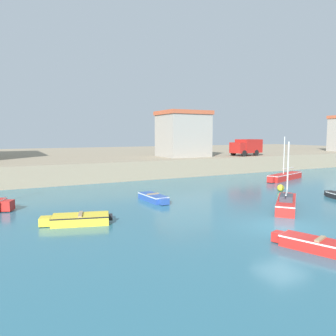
# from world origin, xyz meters

# --- Properties ---
(ground_plane) EXTENTS (200.00, 200.00, 0.00)m
(ground_plane) POSITION_xyz_m (0.00, 0.00, 0.00)
(ground_plane) COLOR #2D667A
(quay_seawall) EXTENTS (120.00, 40.00, 2.07)m
(quay_seawall) POSITION_xyz_m (0.00, 39.87, 1.03)
(quay_seawall) COLOR gray
(quay_seawall) RESTS_ON ground
(sailboat_red_0) EXTENTS (6.49, 3.05, 4.71)m
(sailboat_red_0) POSITION_xyz_m (14.29, 13.29, 0.39)
(sailboat_red_0) COLOR red
(sailboat_red_0) RESTS_ON ground
(dinghy_red_1) EXTENTS (2.08, 3.73, 0.59)m
(dinghy_red_1) POSITION_xyz_m (-1.31, -3.28, 0.28)
(dinghy_red_1) COLOR red
(dinghy_red_1) RESTS_ON ground
(dinghy_blue_2) EXTENTS (1.27, 3.45, 0.56)m
(dinghy_blue_2) POSITION_xyz_m (-3.15, 9.44, 0.27)
(dinghy_blue_2) COLOR #284C9E
(dinghy_blue_2) RESTS_ON ground
(dinghy_yellow_4) EXTENTS (3.87, 2.19, 0.60)m
(dinghy_yellow_4) POSITION_xyz_m (-9.49, 5.61, 0.28)
(dinghy_yellow_4) COLOR yellow
(dinghy_yellow_4) RESTS_ON ground
(sailboat_red_6) EXTENTS (4.70, 4.27, 4.47)m
(sailboat_red_6) POSITION_xyz_m (3.61, 3.04, 0.43)
(sailboat_red_6) COLOR red
(sailboat_red_6) RESTS_ON ground
(mooring_buoy) EXTENTS (0.60, 0.60, 0.60)m
(mooring_buoy) POSITION_xyz_m (8.45, 8.21, 0.30)
(mooring_buoy) COLOR yellow
(mooring_buoy) RESTS_ON ground
(harbor_shed_mid_row) EXTENTS (5.96, 5.43, 5.85)m
(harbor_shed_mid_row) POSITION_xyz_m (8.00, 24.65, 5.02)
(harbor_shed_mid_row) COLOR gray
(harbor_shed_mid_row) RESTS_ON quay_seawall
(truck_on_quay) EXTENTS (4.54, 2.65, 2.20)m
(truck_on_quay) POSITION_xyz_m (16.39, 22.15, 3.29)
(truck_on_quay) COLOR #AD1E19
(truck_on_quay) RESTS_ON quay_seawall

